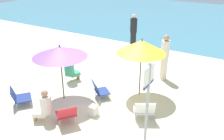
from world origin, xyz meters
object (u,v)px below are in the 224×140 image
object	(u,v)px
umbrella_purple	(60,52)
beach_chair_c	(19,96)
person_d	(70,69)
person_a	(165,57)
umbrella_yellow	(142,47)
beach_bag	(93,110)
beach_chair_d	(144,109)
warning_sign	(147,102)
person_c	(44,106)
beach_chair_b	(67,113)
beach_chair_a	(99,90)
person_b	(133,33)

from	to	relation	value
umbrella_purple	beach_chair_c	size ratio (longest dim) A/B	2.29
beach_chair_c	person_d	distance (m)	2.08
umbrella_purple	person_a	xyz separation A→B (m)	(2.17, 3.01, -0.72)
umbrella_yellow	person_a	world-z (taller)	umbrella_yellow
beach_chair_c	beach_bag	world-z (taller)	beach_chair_c
beach_chair_d	person_d	world-z (taller)	person_d
warning_sign	beach_bag	distance (m)	2.54
person_c	warning_sign	distance (m)	3.13
beach_chair_c	beach_chair_d	size ratio (longest dim) A/B	0.98
beach_chair_b	warning_sign	size ratio (longest dim) A/B	0.31
person_a	warning_sign	bearing A→B (deg)	118.26
person_d	umbrella_yellow	bearing A→B (deg)	-60.11
beach_chair_a	beach_chair_b	world-z (taller)	beach_chair_b
umbrella_yellow	warning_sign	xyz separation A→B (m)	(1.38, -2.64, -0.14)
beach_chair_a	beach_chair_d	bearing A→B (deg)	-60.96
beach_chair_a	person_c	xyz separation A→B (m)	(-0.58, -1.78, 0.16)
beach_chair_a	person_d	world-z (taller)	person_d
person_a	person_b	world-z (taller)	person_b
umbrella_yellow	person_d	bearing A→B (deg)	-170.43
beach_chair_b	beach_chair_a	bearing A→B (deg)	-52.39
umbrella_yellow	beach_bag	bearing A→B (deg)	-108.26
umbrella_yellow	warning_sign	size ratio (longest dim) A/B	0.82
umbrella_purple	beach_chair_c	xyz separation A→B (m)	(-0.90, -0.98, -1.30)
person_c	person_d	size ratio (longest dim) A/B	0.95
beach_chair_d	beach_bag	bearing A→B (deg)	84.65
umbrella_purple	beach_chair_c	distance (m)	1.86
umbrella_yellow	beach_chair_a	size ratio (longest dim) A/B	2.67
person_a	person_c	world-z (taller)	person_a
person_b	person_d	distance (m)	4.24
beach_chair_c	person_c	bearing A→B (deg)	-60.61
beach_chair_c	person_b	xyz separation A→B (m)	(0.66, 6.25, 0.62)
person_c	person_d	xyz separation A→B (m)	(-0.96, 2.22, 0.04)
warning_sign	umbrella_purple	bearing A→B (deg)	159.55
umbrella_purple	beach_chair_b	bearing A→B (deg)	-44.65
beach_chair_b	beach_bag	xyz separation A→B (m)	(0.39, 0.68, -0.15)
umbrella_purple	beach_bag	world-z (taller)	umbrella_purple
umbrella_purple	person_d	size ratio (longest dim) A/B	1.83
beach_chair_a	beach_bag	xyz separation A→B (m)	(0.41, -0.90, -0.14)
warning_sign	beach_bag	world-z (taller)	warning_sign
beach_chair_d	person_a	xyz separation A→B (m)	(-0.45, 2.66, 0.57)
umbrella_purple	beach_chair_a	bearing A→B (deg)	33.86
beach_chair_d	beach_bag	xyz separation A→B (m)	(-1.27, -0.62, -0.13)
beach_chair_b	person_d	world-z (taller)	person_d
person_a	person_c	size ratio (longest dim) A/B	1.81
person_a	beach_chair_a	bearing A→B (deg)	75.49
umbrella_purple	person_b	distance (m)	5.32
person_b	beach_bag	xyz separation A→B (m)	(1.59, -5.54, -0.74)
beach_chair_b	person_d	xyz separation A→B (m)	(-1.57, 2.02, 0.19)
beach_chair_a	person_b	distance (m)	4.82
umbrella_yellow	person_d	xyz separation A→B (m)	(-2.54, -0.43, -1.15)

